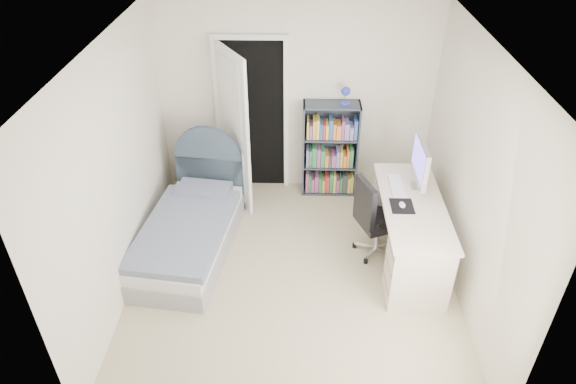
{
  "coord_description": "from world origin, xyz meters",
  "views": [
    {
      "loc": [
        0.05,
        -4.11,
        3.88
      ],
      "look_at": [
        -0.06,
        0.17,
        0.96
      ],
      "focal_mm": 32.0,
      "sensor_mm": 36.0,
      "label": 1
    }
  ],
  "objects_px": {
    "desk": "(409,229)",
    "office_chair": "(373,215)",
    "bed": "(191,229)",
    "floor_lamp": "(233,148)",
    "nightstand": "(197,166)",
    "bookcase": "(330,153)"
  },
  "relations": [
    {
      "from": "floor_lamp",
      "to": "desk",
      "type": "distance_m",
      "value": 2.51
    },
    {
      "from": "desk",
      "to": "office_chair",
      "type": "height_order",
      "value": "desk"
    },
    {
      "from": "floor_lamp",
      "to": "office_chair",
      "type": "bearing_deg",
      "value": -37.97
    },
    {
      "from": "floor_lamp",
      "to": "bookcase",
      "type": "xyz_separation_m",
      "value": [
        1.26,
        -0.04,
        -0.03
      ]
    },
    {
      "from": "bed",
      "to": "desk",
      "type": "relative_size",
      "value": 1.21
    },
    {
      "from": "nightstand",
      "to": "bookcase",
      "type": "relative_size",
      "value": 0.4
    },
    {
      "from": "floor_lamp",
      "to": "office_chair",
      "type": "distance_m",
      "value": 2.13
    },
    {
      "from": "bookcase",
      "to": "office_chair",
      "type": "xyz_separation_m",
      "value": [
        0.42,
        -1.28,
        -0.04
      ]
    },
    {
      "from": "nightstand",
      "to": "floor_lamp",
      "type": "xyz_separation_m",
      "value": [
        0.46,
        0.11,
        0.21
      ]
    },
    {
      "from": "floor_lamp",
      "to": "bookcase",
      "type": "height_order",
      "value": "bookcase"
    },
    {
      "from": "floor_lamp",
      "to": "bed",
      "type": "bearing_deg",
      "value": -105.47
    },
    {
      "from": "bed",
      "to": "office_chair",
      "type": "relative_size",
      "value": 1.98
    },
    {
      "from": "desk",
      "to": "bed",
      "type": "bearing_deg",
      "value": 176.28
    },
    {
      "from": "desk",
      "to": "office_chair",
      "type": "distance_m",
      "value": 0.41
    },
    {
      "from": "nightstand",
      "to": "bookcase",
      "type": "bearing_deg",
      "value": 2.6
    },
    {
      "from": "nightstand",
      "to": "office_chair",
      "type": "xyz_separation_m",
      "value": [
        2.14,
        -1.2,
        0.14
      ]
    },
    {
      "from": "desk",
      "to": "floor_lamp",
      "type": "bearing_deg",
      "value": 145.52
    },
    {
      "from": "bed",
      "to": "floor_lamp",
      "type": "bearing_deg",
      "value": 74.53
    },
    {
      "from": "office_chair",
      "to": "desk",
      "type": "bearing_deg",
      "value": -15.5
    },
    {
      "from": "desk",
      "to": "office_chair",
      "type": "xyz_separation_m",
      "value": [
        -0.38,
        0.11,
        0.11
      ]
    },
    {
      "from": "bed",
      "to": "floor_lamp",
      "type": "height_order",
      "value": "floor_lamp"
    },
    {
      "from": "bed",
      "to": "nightstand",
      "type": "bearing_deg",
      "value": 95.67
    }
  ]
}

